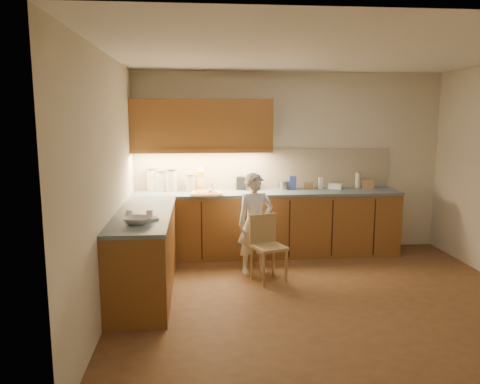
% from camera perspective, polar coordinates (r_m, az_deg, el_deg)
% --- Properties ---
extents(room, '(4.54, 4.50, 2.62)m').
position_cam_1_polar(room, '(4.94, 10.64, 5.62)').
color(room, brown).
rests_on(room, ground).
extents(l_counter, '(3.77, 2.62, 0.92)m').
position_cam_1_polar(l_counter, '(6.20, -1.18, -4.87)').
color(l_counter, brown).
rests_on(l_counter, ground).
extents(backsplash, '(3.75, 0.02, 0.58)m').
position_cam_1_polar(backsplash, '(6.84, 2.94, 2.86)').
color(backsplash, '#B9AC8F').
rests_on(backsplash, l_counter).
extents(upper_cabinets, '(1.95, 0.36, 0.73)m').
position_cam_1_polar(upper_cabinets, '(6.57, -4.68, 8.15)').
color(upper_cabinets, brown).
rests_on(upper_cabinets, ground).
extents(pizza_on_board, '(0.45, 0.45, 0.18)m').
position_cam_1_polar(pizza_on_board, '(6.34, -4.12, -0.14)').
color(pizza_on_board, '#A38151').
rests_on(pizza_on_board, l_counter).
extents(child, '(0.52, 0.40, 1.28)m').
position_cam_1_polar(child, '(5.89, 1.86, -3.85)').
color(child, white).
rests_on(child, ground).
extents(wooden_chair, '(0.46, 0.46, 0.79)m').
position_cam_1_polar(wooden_chair, '(5.69, 3.24, -6.19)').
color(wooden_chair, tan).
rests_on(wooden_chair, ground).
extents(mixing_bowl, '(0.35, 0.35, 0.07)m').
position_cam_1_polar(mixing_bowl, '(4.76, -12.41, -3.38)').
color(mixing_bowl, white).
rests_on(mixing_bowl, l_counter).
extents(canister_a, '(0.16, 0.16, 0.32)m').
position_cam_1_polar(canister_a, '(6.73, -10.64, 1.51)').
color(canister_a, white).
rests_on(canister_a, l_counter).
extents(canister_b, '(0.17, 0.17, 0.30)m').
position_cam_1_polar(canister_b, '(6.69, -9.58, 1.38)').
color(canister_b, white).
rests_on(canister_b, l_counter).
extents(canister_c, '(0.17, 0.17, 0.32)m').
position_cam_1_polar(canister_c, '(6.64, -8.37, 1.46)').
color(canister_c, silver).
rests_on(canister_c, l_counter).
extents(canister_d, '(0.15, 0.15, 0.24)m').
position_cam_1_polar(canister_d, '(6.63, -6.07, 1.15)').
color(canister_d, beige).
rests_on(canister_d, l_counter).
extents(oil_jug, '(0.13, 0.10, 0.33)m').
position_cam_1_polar(oil_jug, '(6.63, -4.82, 1.42)').
color(oil_jug, gold).
rests_on(oil_jug, l_counter).
extents(toaster, '(0.34, 0.27, 0.19)m').
position_cam_1_polar(toaster, '(6.73, 0.97, 1.08)').
color(toaster, black).
rests_on(toaster, l_counter).
extents(steel_pot, '(0.16, 0.16, 0.13)m').
position_cam_1_polar(steel_pot, '(6.78, 5.25, 0.83)').
color(steel_pot, '#B8B8BD').
rests_on(steel_pot, l_counter).
extents(blue_box, '(0.10, 0.07, 0.20)m').
position_cam_1_polar(blue_box, '(6.78, 6.40, 1.13)').
color(blue_box, '#3547A1').
rests_on(blue_box, l_counter).
extents(card_box_a, '(0.13, 0.10, 0.09)m').
position_cam_1_polar(card_box_a, '(6.89, 8.35, 0.76)').
color(card_box_a, '#9F7B56').
rests_on(card_box_a, l_counter).
extents(white_bottle, '(0.06, 0.06, 0.16)m').
position_cam_1_polar(white_bottle, '(6.92, 9.79, 1.07)').
color(white_bottle, white).
rests_on(white_bottle, l_counter).
extents(flat_pack, '(0.22, 0.19, 0.07)m').
position_cam_1_polar(flat_pack, '(6.96, 11.52, 0.69)').
color(flat_pack, white).
rests_on(flat_pack, l_counter).
extents(tall_jar, '(0.08, 0.08, 0.24)m').
position_cam_1_polar(tall_jar, '(7.11, 14.15, 1.44)').
color(tall_jar, white).
rests_on(tall_jar, l_counter).
extents(card_box_b, '(0.19, 0.16, 0.13)m').
position_cam_1_polar(card_box_b, '(7.11, 15.33, 0.96)').
color(card_box_b, '#9D7B54').
rests_on(card_box_b, l_counter).
extents(dough_cloth, '(0.34, 0.30, 0.02)m').
position_cam_1_polar(dough_cloth, '(4.95, -11.76, -3.14)').
color(dough_cloth, white).
rests_on(dough_cloth, l_counter).
extents(spice_jar_a, '(0.08, 0.08, 0.08)m').
position_cam_1_polar(spice_jar_a, '(5.03, -13.36, -2.62)').
color(spice_jar_a, silver).
rests_on(spice_jar_a, l_counter).
extents(spice_jar_b, '(0.08, 0.08, 0.09)m').
position_cam_1_polar(spice_jar_b, '(4.96, -10.96, -2.68)').
color(spice_jar_b, white).
rests_on(spice_jar_b, l_counter).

